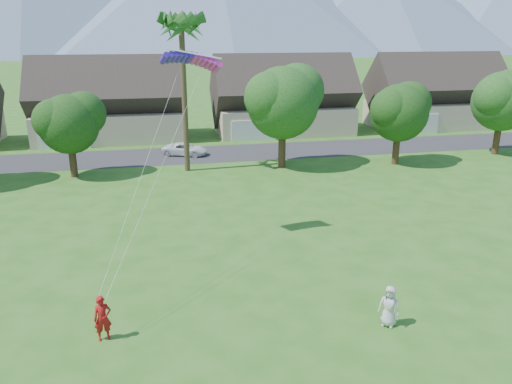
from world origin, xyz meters
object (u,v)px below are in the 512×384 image
object	(u,v)px
watcher	(389,306)
parked_car	(185,149)
kite_flyer	(103,318)
parafoil_kite	(192,58)

from	to	relation	value
watcher	parked_car	xyz separation A→B (m)	(-5.79, 30.33, -0.27)
kite_flyer	parafoil_kite	distance (m)	13.48
parked_car	parafoil_kite	size ratio (longest dim) A/B	1.35
watcher	parked_car	bearing A→B (deg)	137.70
watcher	parafoil_kite	size ratio (longest dim) A/B	0.55
watcher	kite_flyer	bearing A→B (deg)	-149.90
kite_flyer	watcher	xyz separation A→B (m)	(10.88, -1.30, -0.05)
parafoil_kite	kite_flyer	bearing A→B (deg)	-123.10
parked_car	parafoil_kite	world-z (taller)	parafoil_kite
kite_flyer	parked_car	world-z (taller)	kite_flyer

